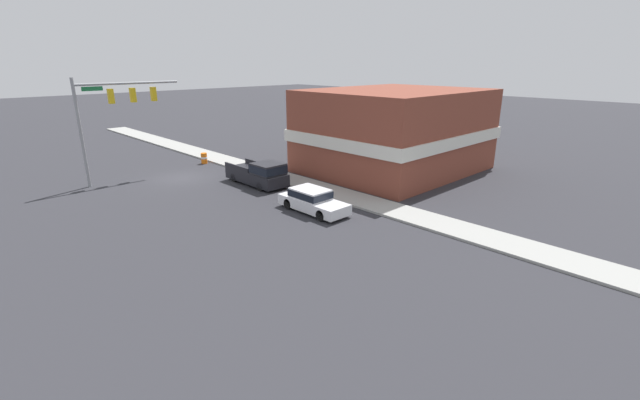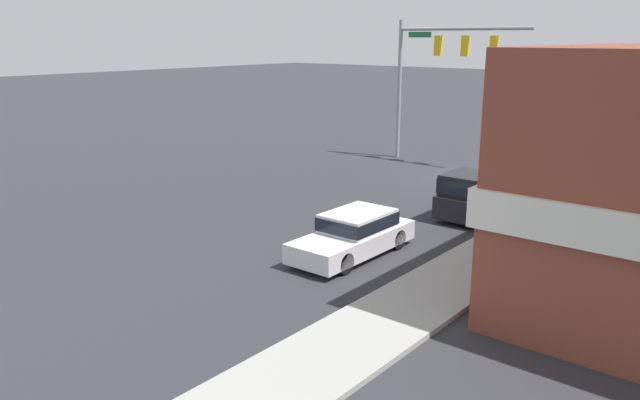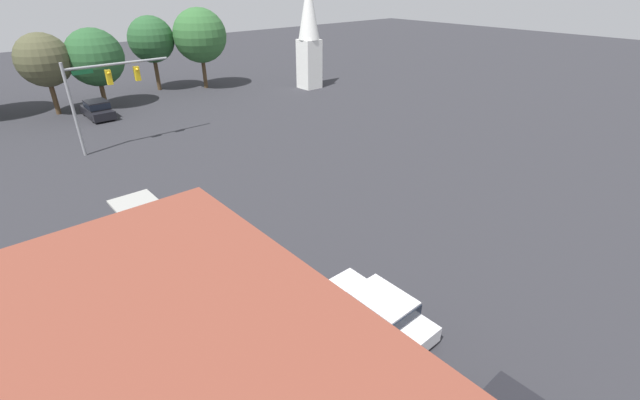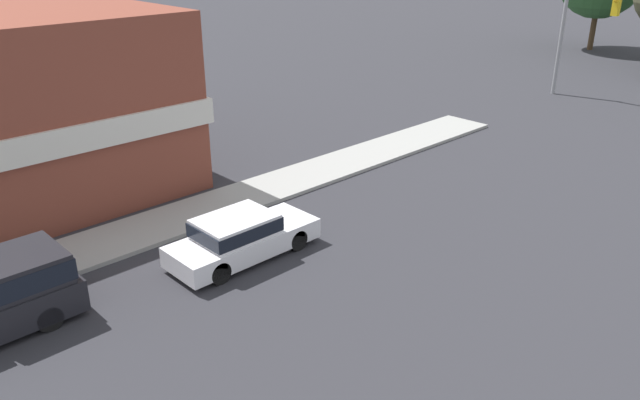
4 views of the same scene
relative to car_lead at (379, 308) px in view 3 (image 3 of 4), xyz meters
name	(u,v)px [view 3 (image 3 of 4)]	position (x,y,z in m)	size (l,w,h in m)	color
far_signal_assembly	(103,85)	(-1.21, 26.12, 4.12)	(7.45, 0.49, 6.70)	gray
car_lead	(379,308)	(0.00, 0.00, 0.00)	(1.78, 4.68, 1.40)	black
car_distant	(97,109)	(0.18, 35.44, 0.11)	(1.93, 4.61, 1.64)	black
church_steeple	(309,31)	(22.97, 31.81, 5.62)	(2.40, 2.40, 12.13)	white
backdrop_tree_left_mid	(44,60)	(-2.40, 39.32, 4.30)	(4.80, 4.80, 7.45)	#4C3823
backdrop_tree_center	(95,57)	(1.86, 38.93, 4.13)	(5.44, 5.44, 7.60)	#4C3823
backdrop_tree_right_mid	(151,39)	(9.00, 42.56, 4.84)	(5.00, 5.00, 8.09)	#4C3823
backdrop_tree_right_far	(200,36)	(13.62, 39.92, 5.14)	(5.94, 5.94, 8.85)	#4C3823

